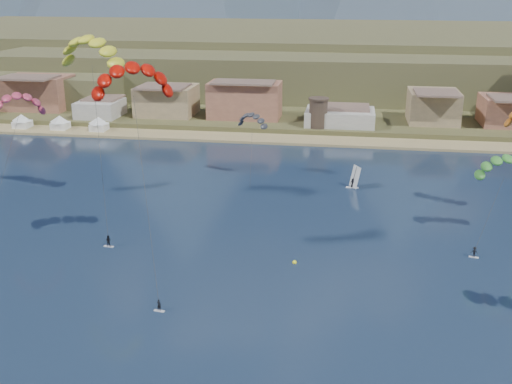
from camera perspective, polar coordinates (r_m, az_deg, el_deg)
ground at (r=71.30m, az=-4.19°, el=-16.08°), size 2400.00×2400.00×0.00m
beach at (r=168.27m, az=3.96°, el=4.97°), size 2200.00×12.00×0.90m
land at (r=618.19m, az=7.96°, el=15.03°), size 2200.00×900.00×4.00m
foothills at (r=291.01m, az=10.85°, el=12.39°), size 940.00×210.00×18.00m
town at (r=189.55m, az=-7.80°, el=8.83°), size 400.00×24.00×12.00m
watchtower at (r=174.37m, az=5.90°, el=7.48°), size 5.82×5.82×8.60m
beach_tents at (r=189.74m, az=-19.76°, el=6.58°), size 43.40×6.40×5.00m
kitesurfer_red at (r=87.81m, az=-11.63°, el=10.82°), size 14.06×19.20×33.19m
kitesurfer_yellow at (r=112.94m, az=-15.38°, el=13.08°), size 15.43×21.31×35.49m
kitesurfer_green at (r=107.41m, az=22.51°, el=2.45°), size 11.10×12.16×16.77m
distant_kite_pink at (r=126.63m, az=-21.64°, el=8.04°), size 11.05×9.14×22.85m
distant_kite_dark at (r=131.50m, az=-0.36°, el=7.04°), size 7.91×6.82×16.40m
windsurfer at (r=129.47m, az=9.20°, el=1.03°), size 2.72×2.96×4.76m
buoy at (r=94.39m, az=3.66°, el=-6.65°), size 0.68×0.68×0.68m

